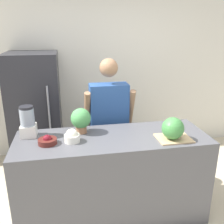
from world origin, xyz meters
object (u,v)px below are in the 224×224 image
object	(u,v)px
refrigerator	(36,112)
blender	(28,122)
bowl_cherries	(47,141)
person	(109,125)
watermelon	(173,128)
bowl_cream	(72,137)
potted_plant	(81,119)

from	to	relation	value
refrigerator	blender	distance (m)	1.11
bowl_cherries	refrigerator	bearing A→B (deg)	100.42
person	blender	bearing A→B (deg)	-155.83
watermelon	bowl_cream	world-z (taller)	watermelon
bowl_cherries	potted_plant	size ratio (longest dim) A/B	0.67
bowl_cherries	person	bearing A→B (deg)	41.35
refrigerator	person	xyz separation A→B (m)	(0.92, -0.69, 0.00)
refrigerator	person	bearing A→B (deg)	-36.68
watermelon	potted_plant	size ratio (longest dim) A/B	0.82
bowl_cherries	blender	distance (m)	0.31
person	bowl_cream	bearing A→B (deg)	-127.43
bowl_cream	potted_plant	xyz separation A→B (m)	(0.10, 0.20, 0.09)
bowl_cream	blender	bearing A→B (deg)	153.93
watermelon	blender	distance (m)	1.41
person	watermelon	xyz separation A→B (m)	(0.49, -0.74, 0.22)
person	refrigerator	bearing A→B (deg)	143.32
blender	watermelon	bearing A→B (deg)	-14.06
person	potted_plant	xyz separation A→B (m)	(-0.36, -0.39, 0.24)
blender	potted_plant	world-z (taller)	blender
refrigerator	blender	bearing A→B (deg)	-87.55
person	watermelon	bearing A→B (deg)	-56.34
blender	bowl_cream	bearing A→B (deg)	-26.07
watermelon	bowl_cream	bearing A→B (deg)	171.75
person	bowl_cream	size ratio (longest dim) A/B	11.06
potted_plant	bowl_cream	bearing A→B (deg)	-116.12
bowl_cherries	blender	xyz separation A→B (m)	(-0.19, 0.21, 0.12)
bowl_cherries	potted_plant	world-z (taller)	potted_plant
potted_plant	person	bearing A→B (deg)	47.78
watermelon	bowl_cherries	distance (m)	1.19
refrigerator	blender	xyz separation A→B (m)	(0.05, -1.08, 0.25)
bowl_cherries	potted_plant	xyz separation A→B (m)	(0.33, 0.21, 0.12)
watermelon	bowl_cherries	xyz separation A→B (m)	(-1.18, 0.13, -0.09)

